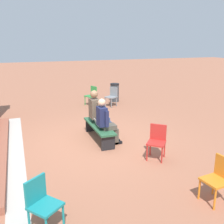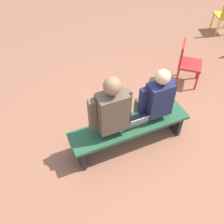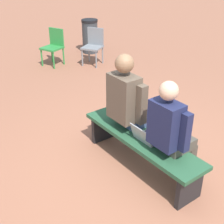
{
  "view_description": "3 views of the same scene",
  "coord_description": "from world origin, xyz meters",
  "px_view_note": "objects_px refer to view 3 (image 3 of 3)",
  "views": [
    {
      "loc": [
        -6.75,
        2.01,
        2.84
      ],
      "look_at": [
        -0.29,
        -0.37,
        0.94
      ],
      "focal_mm": 42.0,
      "sensor_mm": 36.0,
      "label": 1
    },
    {
      "loc": [
        1.43,
        2.09,
        3.3
      ],
      "look_at": [
        0.47,
        -0.08,
        0.89
      ],
      "focal_mm": 42.0,
      "sensor_mm": 36.0,
      "label": 2
    },
    {
      "loc": [
        -2.21,
        2.09,
        2.51
      ],
      "look_at": [
        0.1,
        0.36,
        0.97
      ],
      "focal_mm": 50.0,
      "sensor_mm": 36.0,
      "label": 3
    }
  ],
  "objects_px": {
    "plastic_chair_far_right": "(54,45)",
    "plastic_chair_near_bench_left": "(94,44)",
    "bench": "(141,143)",
    "litter_bin": "(90,36)",
    "person_adult": "(131,104)",
    "laptop": "(146,137)",
    "person_student": "(172,131)"
  },
  "relations": [
    {
      "from": "plastic_chair_near_bench_left",
      "to": "plastic_chair_far_right",
      "type": "xyz_separation_m",
      "value": [
        0.52,
        0.77,
        0.0
      ]
    },
    {
      "from": "person_student",
      "to": "person_adult",
      "type": "xyz_separation_m",
      "value": [
        0.71,
        -0.01,
        0.04
      ]
    },
    {
      "from": "bench",
      "to": "person_adult",
      "type": "relative_size",
      "value": 1.26
    },
    {
      "from": "laptop",
      "to": "litter_bin",
      "type": "relative_size",
      "value": 0.37
    },
    {
      "from": "plastic_chair_near_bench_left",
      "to": "litter_bin",
      "type": "height_order",
      "value": "litter_bin"
    },
    {
      "from": "bench",
      "to": "plastic_chair_near_bench_left",
      "type": "xyz_separation_m",
      "value": [
        3.67,
        -1.76,
        0.13
      ]
    },
    {
      "from": "bench",
      "to": "person_adult",
      "type": "bearing_deg",
      "value": -13.49
    },
    {
      "from": "plastic_chair_far_right",
      "to": "person_student",
      "type": "bearing_deg",
      "value": 168.65
    },
    {
      "from": "plastic_chair_near_bench_left",
      "to": "person_student",
      "type": "bearing_deg",
      "value": 157.45
    },
    {
      "from": "plastic_chair_near_bench_left",
      "to": "litter_bin",
      "type": "relative_size",
      "value": 0.98
    },
    {
      "from": "person_adult",
      "to": "laptop",
      "type": "height_order",
      "value": "person_adult"
    },
    {
      "from": "litter_bin",
      "to": "person_adult",
      "type": "bearing_deg",
      "value": 153.14
    },
    {
      "from": "person_student",
      "to": "plastic_chair_near_bench_left",
      "type": "relative_size",
      "value": 1.57
    },
    {
      "from": "bench",
      "to": "plastic_chair_far_right",
      "type": "distance_m",
      "value": 4.31
    },
    {
      "from": "plastic_chair_far_right",
      "to": "plastic_chair_near_bench_left",
      "type": "bearing_deg",
      "value": -124.1
    },
    {
      "from": "person_student",
      "to": "litter_bin",
      "type": "bearing_deg",
      "value": -23.47
    },
    {
      "from": "plastic_chair_near_bench_left",
      "to": "person_adult",
      "type": "bearing_deg",
      "value": 153.37
    },
    {
      "from": "bench",
      "to": "person_student",
      "type": "xyz_separation_m",
      "value": [
        -0.41,
        -0.07,
        0.35
      ]
    },
    {
      "from": "bench",
      "to": "litter_bin",
      "type": "distance_m",
      "value": 5.0
    },
    {
      "from": "laptop",
      "to": "plastic_chair_far_right",
      "type": "height_order",
      "value": "plastic_chair_far_right"
    },
    {
      "from": "plastic_chair_far_right",
      "to": "litter_bin",
      "type": "relative_size",
      "value": 0.98
    },
    {
      "from": "person_adult",
      "to": "laptop",
      "type": "xyz_separation_m",
      "value": [
        -0.4,
        0.08,
        -0.25
      ]
    },
    {
      "from": "person_student",
      "to": "plastic_chair_near_bench_left",
      "type": "height_order",
      "value": "person_student"
    },
    {
      "from": "person_adult",
      "to": "plastic_chair_far_right",
      "type": "bearing_deg",
      "value": -13.29
    },
    {
      "from": "person_adult",
      "to": "laptop",
      "type": "relative_size",
      "value": 4.45
    },
    {
      "from": "bench",
      "to": "laptop",
      "type": "height_order",
      "value": "laptop"
    },
    {
      "from": "person_adult",
      "to": "bench",
      "type": "bearing_deg",
      "value": 166.51
    },
    {
      "from": "litter_bin",
      "to": "person_student",
      "type": "bearing_deg",
      "value": 156.53
    },
    {
      "from": "person_student",
      "to": "litter_bin",
      "type": "xyz_separation_m",
      "value": [
        4.91,
        -2.13,
        -0.28
      ]
    },
    {
      "from": "bench",
      "to": "litter_bin",
      "type": "xyz_separation_m",
      "value": [
        4.49,
        -2.2,
        0.08
      ]
    },
    {
      "from": "person_student",
      "to": "plastic_chair_near_bench_left",
      "type": "bearing_deg",
      "value": -22.55
    },
    {
      "from": "person_adult",
      "to": "laptop",
      "type": "distance_m",
      "value": 0.48
    }
  ]
}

